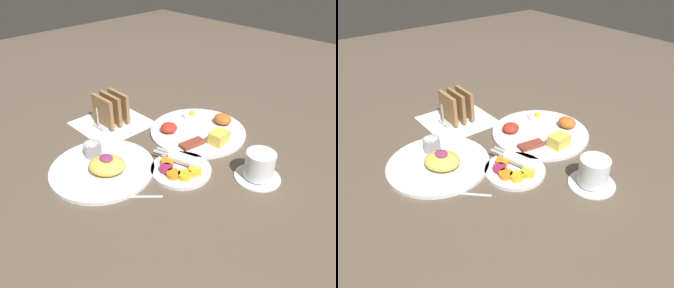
# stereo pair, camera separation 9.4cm
# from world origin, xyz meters

# --- Properties ---
(ground_plane) EXTENTS (3.00, 3.00, 0.00)m
(ground_plane) POSITION_xyz_m (0.00, 0.00, 0.00)
(ground_plane) COLOR brown
(napkin_flat) EXTENTS (0.22, 0.22, 0.00)m
(napkin_flat) POSITION_xyz_m (-0.18, 0.02, 0.00)
(napkin_flat) COLOR white
(napkin_flat) RESTS_ON ground_plane
(plate_breakfast) EXTENTS (0.30, 0.30, 0.05)m
(plate_breakfast) POSITION_xyz_m (0.06, 0.18, 0.01)
(plate_breakfast) COLOR white
(plate_breakfast) RESTS_ON ground_plane
(plate_condiments) EXTENTS (0.18, 0.16, 0.04)m
(plate_condiments) POSITION_xyz_m (0.16, -0.01, 0.01)
(plate_condiments) COLOR white
(plate_condiments) RESTS_ON ground_plane
(plate_foreground) EXTENTS (0.28, 0.28, 0.06)m
(plate_foreground) POSITION_xyz_m (0.01, -0.16, 0.01)
(plate_foreground) COLOR white
(plate_foreground) RESTS_ON ground_plane
(toast_rack) EXTENTS (0.10, 0.12, 0.10)m
(toast_rack) POSITION_xyz_m (-0.18, 0.02, 0.05)
(toast_rack) COLOR #B7B7BC
(toast_rack) RESTS_ON ground_plane
(coffee_cup) EXTENTS (0.12, 0.12, 0.08)m
(coffee_cup) POSITION_xyz_m (0.32, 0.11, 0.04)
(coffee_cup) COLOR white
(coffee_cup) RESTS_ON ground_plane
(teaspoon) EXTENTS (0.10, 0.10, 0.01)m
(teaspoon) POSITION_xyz_m (0.14, -0.18, 0.00)
(teaspoon) COLOR silver
(teaspoon) RESTS_ON ground_plane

